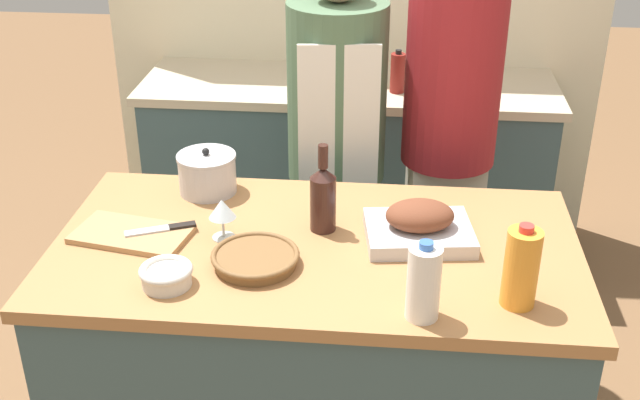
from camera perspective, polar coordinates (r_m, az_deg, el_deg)
The scene contains 16 objects.
kitchen_island at distance 2.61m, azimuth -0.27°, elevation -11.98°, with size 1.54×0.83×0.94m.
back_counter at distance 3.89m, azimuth 1.95°, elevation 2.00°, with size 1.90×0.60×0.91m.
roasting_pan at distance 2.36m, azimuth 7.07°, elevation -1.81°, with size 0.34×0.28×0.12m.
wicker_basket at distance 2.24m, azimuth -4.62°, elevation -4.14°, with size 0.25×0.25×0.04m.
cutting_board at distance 2.44m, azimuth -13.24°, elevation -2.39°, with size 0.36×0.25×0.02m.
stock_pot at distance 2.64m, azimuth -8.02°, elevation 1.91°, with size 0.19×0.19×0.15m.
mixing_bowl at distance 2.18m, azimuth -10.88°, elevation -5.25°, with size 0.14×0.14×0.06m.
juice_jug at distance 2.09m, azimuth 14.12°, elevation -4.70°, with size 0.09×0.09×0.23m.
milk_jug at distance 2.00m, azimuth 7.38°, elevation -5.84°, with size 0.08×0.08×0.22m.
wine_bottle_green at distance 2.37m, azimuth 0.22°, elevation 0.23°, with size 0.08×0.08×0.28m.
wine_glass_left at distance 2.34m, azimuth -6.97°, elevation -0.72°, with size 0.08×0.08×0.13m.
knife_chef at distance 2.42m, azimuth -11.10°, elevation -2.00°, with size 0.20×0.11×0.01m.
condiment_bottle_tall at distance 3.81m, azimuth 1.60°, elevation 9.94°, with size 0.06×0.06×0.15m.
condiment_bottle_short at distance 3.58m, azimuth 5.54°, elevation 9.00°, with size 0.06×0.06×0.19m.
person_cook_aproned at distance 3.03m, azimuth 1.20°, elevation 3.76°, with size 0.36×0.38×1.65m.
person_cook_guest at distance 3.03m, azimuth 9.19°, elevation 5.20°, with size 0.35×0.35×1.80m.
Camera 1 is at (0.21, -2.00, 2.13)m, focal length 45.00 mm.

